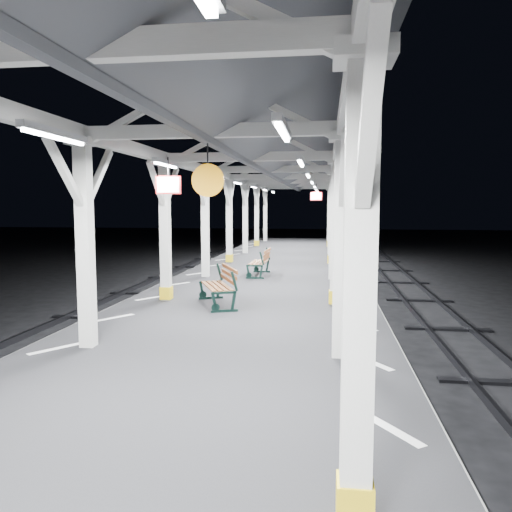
# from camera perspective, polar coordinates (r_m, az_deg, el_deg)

# --- Properties ---
(ground) EXTENTS (120.00, 120.00, 0.00)m
(ground) POSITION_cam_1_polar(r_m,az_deg,el_deg) (10.13, -2.63, -13.04)
(ground) COLOR black
(ground) RESTS_ON ground
(platform) EXTENTS (6.00, 50.00, 1.00)m
(platform) POSITION_cam_1_polar(r_m,az_deg,el_deg) (9.98, -2.64, -10.32)
(platform) COLOR black
(platform) RESTS_ON ground
(hazard_stripes_left) EXTENTS (1.00, 48.00, 0.01)m
(hazard_stripes_left) POSITION_cam_1_polar(r_m,az_deg,el_deg) (10.57, -15.92, -6.81)
(hazard_stripes_left) COLOR silver
(hazard_stripes_left) RESTS_ON platform
(hazard_stripes_right) EXTENTS (1.00, 48.00, 0.01)m
(hazard_stripes_right) POSITION_cam_1_polar(r_m,az_deg,el_deg) (9.72, 11.83, -7.81)
(hazard_stripes_right) COLOR silver
(hazard_stripes_right) RESTS_ON platform
(track_left) EXTENTS (2.20, 60.00, 0.16)m
(track_left) POSITION_cam_1_polar(r_m,az_deg,el_deg) (12.03, -27.16, -10.23)
(track_left) COLOR #2D2D33
(track_left) RESTS_ON ground
(track_right) EXTENTS (2.20, 60.00, 0.16)m
(track_right) POSITION_cam_1_polar(r_m,az_deg,el_deg) (10.47, 26.14, -12.57)
(track_right) COLOR #2D2D33
(track_right) RESTS_ON ground
(canopy) EXTENTS (5.40, 49.00, 4.65)m
(canopy) POSITION_cam_1_polar(r_m,az_deg,el_deg) (9.66, -2.77, 13.45)
(canopy) COLOR silver
(canopy) RESTS_ON platform
(bench_mid) EXTENTS (1.20, 1.74, 0.89)m
(bench_mid) POSITION_cam_1_polar(r_m,az_deg,el_deg) (11.41, -4.01, -3.28)
(bench_mid) COLOR black
(bench_mid) RESTS_ON platform
(bench_far) EXTENTS (0.62, 1.60, 0.86)m
(bench_far) POSITION_cam_1_polar(r_m,az_deg,el_deg) (16.16, 0.62, -0.63)
(bench_far) COLOR black
(bench_far) RESTS_ON platform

